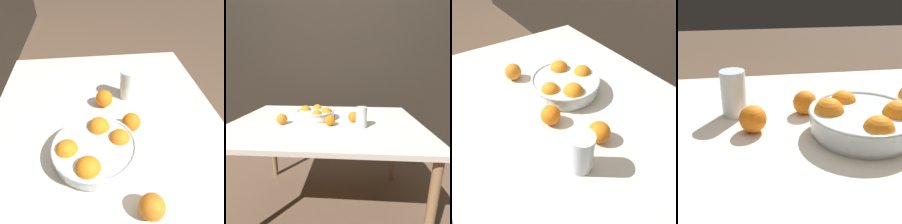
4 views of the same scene
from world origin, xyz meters
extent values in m
plane|color=brown|center=(0.00, 0.00, 0.00)|extent=(12.00, 12.00, 0.00)
cube|color=beige|center=(0.00, 0.00, 0.75)|extent=(1.36, 0.96, 0.03)
cylinder|color=#936B47|center=(0.62, -0.42, 0.37)|extent=(0.05, 0.05, 0.74)
cylinder|color=#936B47|center=(0.62, 0.42, 0.37)|extent=(0.05, 0.05, 0.74)
cylinder|color=silver|center=(-0.08, 0.06, 0.78)|extent=(0.26, 0.26, 0.02)
cylinder|color=silver|center=(-0.08, 0.06, 0.81)|extent=(0.27, 0.27, 0.05)
torus|color=silver|center=(-0.08, 0.06, 0.83)|extent=(0.29, 0.29, 0.01)
sphere|color=orange|center=(0.01, 0.04, 0.82)|extent=(0.08, 0.08, 0.08)
sphere|color=orange|center=(-0.08, 0.15, 0.82)|extent=(0.08, 0.08, 0.08)
sphere|color=orange|center=(-0.16, 0.08, 0.82)|extent=(0.08, 0.08, 0.08)
sphere|color=orange|center=(-0.05, -0.03, 0.82)|extent=(0.08, 0.08, 0.08)
cylinder|color=#F4A314|center=(0.25, -0.11, 0.82)|extent=(0.07, 0.07, 0.10)
cylinder|color=silver|center=(0.25, -0.11, 0.84)|extent=(0.07, 0.07, 0.14)
sphere|color=orange|center=(0.20, 0.00, 0.80)|extent=(0.07, 0.07, 0.07)
sphere|color=orange|center=(-0.29, -0.09, 0.80)|extent=(0.07, 0.07, 0.07)
sphere|color=orange|center=(0.04, -0.09, 0.80)|extent=(0.07, 0.07, 0.07)
camera|label=1|loc=(-0.55, 0.05, 1.39)|focal=35.00mm
camera|label=2|loc=(0.18, -1.22, 1.16)|focal=28.00mm
camera|label=3|loc=(0.54, -0.36, 1.35)|focal=35.00mm
camera|label=4|loc=(0.22, 0.76, 1.17)|focal=50.00mm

